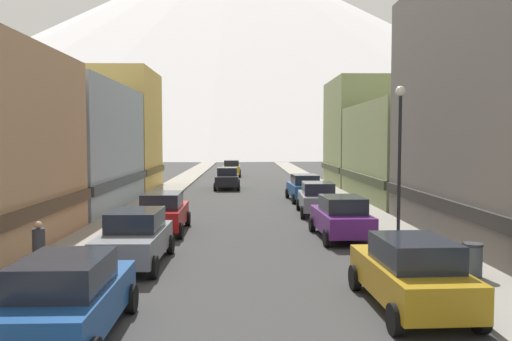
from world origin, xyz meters
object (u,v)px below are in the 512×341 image
Objects in this scene: car_left_0 at (68,298)px; car_driving_0 at (227,178)px; car_right_2 at (317,198)px; trash_bin_right at (472,260)px; car_left_1 at (135,238)px; streetlamp_right at (400,143)px; car_left_2 at (163,212)px; car_right_3 at (304,187)px; car_right_0 at (411,273)px; car_driving_1 at (232,168)px; car_right_1 at (341,217)px; pedestrian_1 at (39,250)px.

car_driving_0 is at bearing 86.11° from car_left_0.
car_right_2 is 13.76m from trash_bin_right.
car_left_1 is 0.75× the size of streetlamp_right.
car_left_1 is at bearing -90.00° from car_left_2.
car_left_1 and car_right_3 have the same top height.
streetlamp_right is at bearing -74.07° from car_driving_0.
car_left_0 is 1.00× the size of car_driving_0.
car_right_0 and car_driving_1 have the same top height.
car_driving_0 is 4.49× the size of trash_bin_right.
car_left_1 is at bearing -170.49° from streetlamp_right.
trash_bin_right is (10.15, 4.16, -0.26)m from car_left_0.
car_left_2 is 7.78m from car_right_1.
car_driving_0 is at bearing 105.76° from trash_bin_right.
car_left_2 is 0.99× the size of car_right_3.
trash_bin_right is at bearing -2.75° from pedestrian_1.
streetlamp_right is at bearing -25.68° from car_left_2.
car_right_2 is 1.00× the size of car_right_3.
car_right_3 is (7.60, 23.91, 0.00)m from car_left_0.
car_left_2 is 13.04m from car_right_0.
pedestrian_1 is (-10.05, -12.92, -0.03)m from car_right_2.
car_driving_0 is 2.81× the size of pedestrian_1.
car_right_2 is 0.76× the size of streetlamp_right.
car_left_2 reaches higher than pedestrian_1.
car_left_0 and car_driving_1 have the same top height.
car_right_3 is (7.60, 17.46, 0.00)m from car_left_1.
car_right_2 is 2.85× the size of pedestrian_1.
car_right_1 is at bearing 54.70° from car_left_0.
car_right_1 is at bearing 119.34° from streetlamp_right.
streetlamp_right reaches higher than pedestrian_1.
car_right_2 is 1.01× the size of car_driving_1.
car_right_0 is 1.00× the size of car_right_3.
car_right_3 is (7.60, 11.52, 0.00)m from car_left_2.
trash_bin_right is 5.18m from streetlamp_right.
car_right_1 is 1.02× the size of car_driving_1.
car_right_1 is 0.76× the size of streetlamp_right.
car_left_1 and car_driving_0 have the same top height.
car_left_2 is 1.00× the size of car_driving_1.
car_right_2 is 4.55× the size of trash_bin_right.
pedestrian_1 is (-10.05, -5.98, -0.03)m from car_right_1.
car_left_1 is 2.98m from pedestrian_1.
car_left_2 is at bearing 72.18° from pedestrian_1.
car_left_1 is 1.00× the size of car_driving_0.
car_right_3 reaches higher than pedestrian_1.
pedestrian_1 is at bearing -96.28° from car_driving_1.
car_left_1 is 5.93m from car_left_2.
streetlamp_right is (6.95, -24.35, 3.09)m from car_driving_0.
car_right_3 is (0.00, 22.12, 0.00)m from car_right_0.
car_right_2 is at bearing -79.58° from car_driving_1.
trash_bin_right is (10.15, -2.29, -0.26)m from car_left_1.
car_right_1 is (-0.00, 8.95, 0.00)m from car_right_0.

